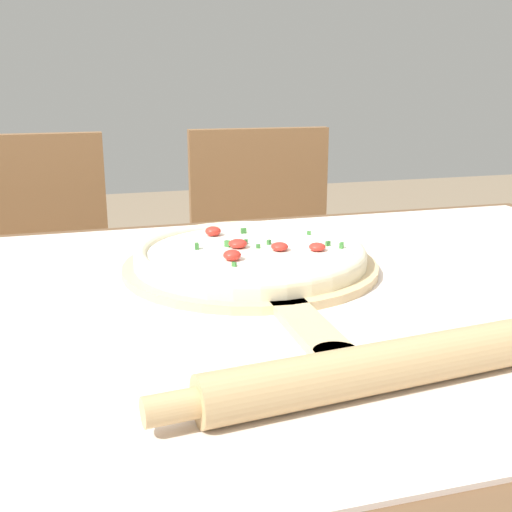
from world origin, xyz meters
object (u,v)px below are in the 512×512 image
at_px(chair_left, 34,293).
at_px(rolling_pin, 394,365).
at_px(pizza, 250,254).
at_px(chair_right, 267,273).
at_px(pizza_peel, 254,270).

bearing_deg(chair_left, rolling_pin, -70.56).
relative_size(pizza, chair_right, 0.38).
xyz_separation_m(rolling_pin, chair_left, (-0.38, 1.09, -0.26)).
bearing_deg(rolling_pin, chair_left, 109.40).
distance_m(pizza_peel, chair_right, 0.79).
relative_size(pizza_peel, rolling_pin, 1.16).
distance_m(pizza, rolling_pin, 0.39).
distance_m(pizza, chair_right, 0.78).
distance_m(pizza_peel, pizza, 0.03).
bearing_deg(chair_right, pizza, -106.34).
bearing_deg(chair_left, pizza, -63.02).
relative_size(pizza, rolling_pin, 0.73).
bearing_deg(rolling_pin, chair_right, 79.06).
height_order(pizza_peel, rolling_pin, rolling_pin).
relative_size(chair_left, chair_right, 1.00).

